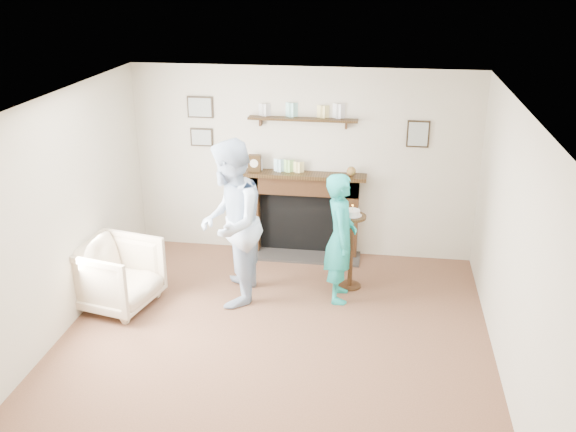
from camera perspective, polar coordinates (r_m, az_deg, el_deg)
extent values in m
plane|color=brown|center=(6.70, -1.53, -11.87)|extent=(5.00, 5.00, 0.00)
cube|color=beige|center=(8.42, 1.34, 4.73)|extent=(4.50, 0.04, 2.50)
cube|color=beige|center=(6.84, -20.55, -0.77)|extent=(0.04, 5.00, 2.50)
cube|color=beige|center=(6.14, 19.52, -3.16)|extent=(0.04, 5.00, 2.50)
cube|color=silver|center=(5.71, -1.78, 9.53)|extent=(4.50, 5.00, 0.04)
cube|color=black|center=(8.66, -3.11, 0.29)|extent=(0.18, 0.20, 1.10)
cube|color=black|center=(8.51, 5.63, -0.20)|extent=(0.18, 0.20, 1.10)
cube|color=black|center=(8.41, 1.24, 2.77)|extent=(1.50, 0.20, 0.24)
cube|color=black|center=(8.67, 1.27, -0.52)|extent=(1.14, 0.06, 0.86)
cube|color=#322E2C|center=(8.66, 1.09, -3.54)|extent=(1.60, 0.44, 0.03)
cube|color=black|center=(8.34, 1.22, 3.65)|extent=(1.68, 0.26, 0.05)
cube|color=black|center=(8.20, 1.31, 8.59)|extent=(1.40, 0.15, 0.03)
cube|color=black|center=(8.50, -7.82, 9.57)|extent=(0.34, 0.03, 0.28)
cube|color=black|center=(8.59, -7.68, 6.96)|extent=(0.30, 0.03, 0.24)
cube|color=black|center=(8.24, 11.49, 7.16)|extent=(0.28, 0.03, 0.34)
cube|color=black|center=(8.39, -2.98, 4.72)|extent=(0.16, 0.09, 0.22)
cylinder|color=beige|center=(8.35, -3.05, 4.69)|extent=(0.11, 0.01, 0.11)
sphere|color=#30882D|center=(8.26, 5.65, 3.99)|extent=(0.12, 0.12, 0.12)
imported|color=tan|center=(7.75, -14.74, -7.64)|extent=(1.01, 0.99, 0.78)
imported|color=#A7BAD1|center=(7.65, -4.90, -7.35)|extent=(0.80, 0.99, 1.92)
imported|color=teal|center=(7.68, 4.50, -7.21)|extent=(0.41, 0.59, 1.54)
cylinder|color=black|center=(7.93, 5.48, -6.17)|extent=(0.28, 0.28, 0.02)
cylinder|color=black|center=(7.73, 5.60, -3.21)|extent=(0.06, 0.06, 0.88)
cylinder|color=black|center=(7.56, 5.73, -0.06)|extent=(0.33, 0.33, 0.03)
cylinder|color=silver|center=(7.55, 5.73, 0.06)|extent=(0.23, 0.23, 0.01)
cylinder|color=white|center=(7.54, 5.74, 0.31)|extent=(0.18, 0.18, 0.06)
cylinder|color=beige|center=(7.52, 5.76, 0.71)|extent=(0.01, 0.01, 0.05)
sphere|color=orange|center=(7.50, 5.76, 0.95)|extent=(0.02, 0.02, 0.02)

